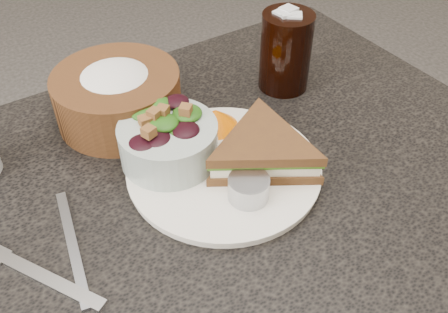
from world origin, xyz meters
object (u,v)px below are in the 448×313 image
salad_bowl (168,137)px  bread_basket (117,89)px  sandwich (263,151)px  dinner_plate (224,169)px  dressing_ramekin (249,188)px  cola_glass (286,48)px

salad_bowl → bread_basket: bread_basket is taller
sandwich → salad_bowl: size_ratio=1.32×
salad_bowl → bread_basket: (-0.01, 0.14, 0.00)m
salad_bowl → dinner_plate: bearing=-45.7°
sandwich → dressing_ramekin: 0.07m
cola_glass → sandwich: bearing=-135.7°
sandwich → cola_glass: (0.16, 0.15, 0.04)m
salad_bowl → dressing_ramekin: salad_bowl is taller
sandwich → salad_bowl: salad_bowl is taller
bread_basket → dressing_ramekin: bearing=-76.2°
dressing_ramekin → bread_basket: 0.27m
dinner_plate → cola_glass: cola_glass is taller
dressing_ramekin → bread_basket: (-0.06, 0.26, 0.03)m
dinner_plate → cola_glass: 0.25m
dinner_plate → dressing_ramekin: dressing_ramekin is taller
cola_glass → dinner_plate: bearing=-148.0°
dressing_ramekin → cola_glass: bearing=42.8°
dinner_plate → sandwich: (0.05, -0.02, 0.03)m
sandwich → cola_glass: 0.22m
cola_glass → salad_bowl: bearing=-164.7°
cola_glass → bread_basket: bearing=166.3°
dinner_plate → dressing_ramekin: 0.07m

